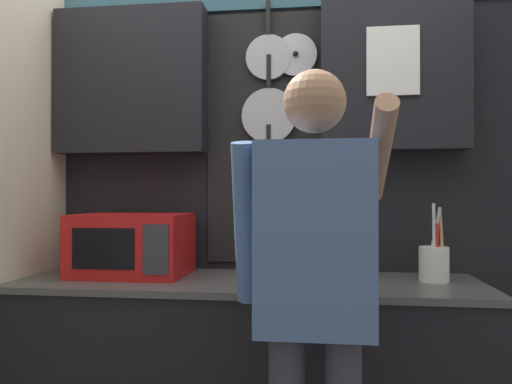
{
  "coord_description": "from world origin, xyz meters",
  "views": [
    {
      "loc": [
        0.33,
        -2.25,
        1.27
      ],
      "look_at": [
        0.01,
        0.21,
        1.29
      ],
      "focal_mm": 35.0,
      "sensor_mm": 36.0,
      "label": 1
    }
  ],
  "objects_px": {
    "knife_block": "(306,255)",
    "utensil_crock": "(434,262)",
    "person": "(315,278)",
    "microwave": "(132,244)"
  },
  "relations": [
    {
      "from": "microwave",
      "to": "utensil_crock",
      "type": "xyz_separation_m",
      "value": [
        1.4,
        0.0,
        -0.06
      ]
    },
    {
      "from": "knife_block",
      "to": "utensil_crock",
      "type": "relative_size",
      "value": 0.82
    },
    {
      "from": "utensil_crock",
      "to": "person",
      "type": "relative_size",
      "value": 0.21
    },
    {
      "from": "microwave",
      "to": "utensil_crock",
      "type": "relative_size",
      "value": 1.5
    },
    {
      "from": "knife_block",
      "to": "person",
      "type": "distance_m",
      "value": 0.67
    },
    {
      "from": "knife_block",
      "to": "person",
      "type": "relative_size",
      "value": 0.17
    },
    {
      "from": "microwave",
      "to": "person",
      "type": "relative_size",
      "value": 0.31
    },
    {
      "from": "knife_block",
      "to": "person",
      "type": "xyz_separation_m",
      "value": [
        0.05,
        -0.67,
        0.01
      ]
    },
    {
      "from": "knife_block",
      "to": "utensil_crock",
      "type": "xyz_separation_m",
      "value": [
        0.57,
        -0.0,
        -0.02
      ]
    },
    {
      "from": "utensil_crock",
      "to": "microwave",
      "type": "bearing_deg",
      "value": -179.97
    }
  ]
}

